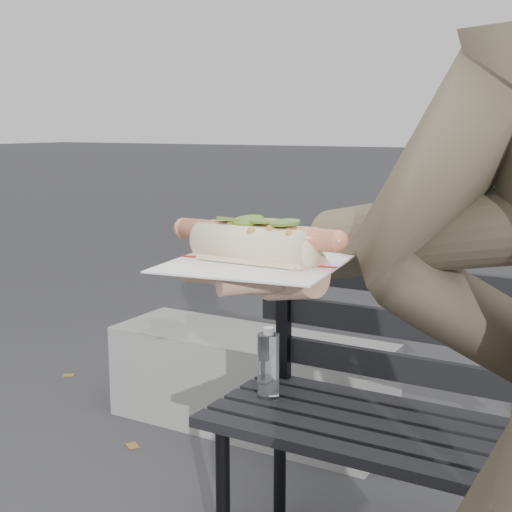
% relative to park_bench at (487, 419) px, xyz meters
% --- Properties ---
extents(park_bench, '(1.50, 0.44, 0.88)m').
position_rel_park_bench_xyz_m(park_bench, '(0.00, 0.00, 0.00)').
color(park_bench, black).
rests_on(park_bench, ground).
extents(concrete_block, '(1.20, 0.40, 0.40)m').
position_rel_park_bench_xyz_m(concrete_block, '(-1.11, 0.68, -0.32)').
color(concrete_block, slate).
rests_on(concrete_block, ground).
extents(held_hotdog, '(0.63, 0.31, 0.20)m').
position_rel_park_bench_xyz_m(held_hotdog, '(0.14, -1.03, 0.63)').
color(held_hotdog, brown).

